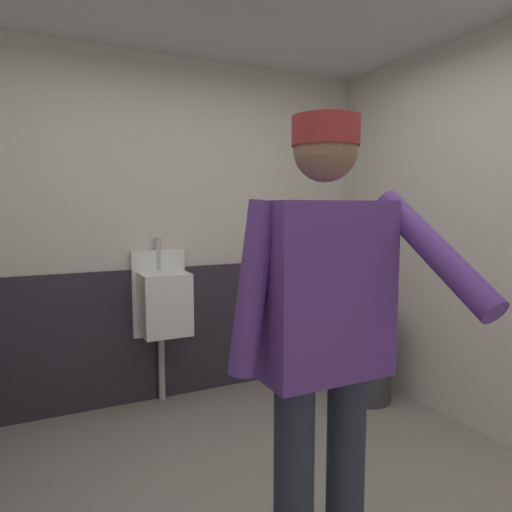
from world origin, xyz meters
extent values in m
cube|color=beige|center=(0.00, 1.83, 1.29)|extent=(3.85, 0.12, 2.58)
cube|color=#2D2833|center=(0.00, 1.76, 0.51)|extent=(3.25, 0.03, 1.01)
cube|color=white|center=(-0.11, 1.74, 0.83)|extent=(0.40, 0.05, 0.65)
cube|color=white|center=(-0.11, 1.57, 0.78)|extent=(0.34, 0.30, 0.45)
cylinder|color=#B7BABF|center=(-0.11, 1.73, 1.12)|extent=(0.04, 0.04, 0.24)
cylinder|color=#B7BABF|center=(-0.11, 1.70, 0.28)|extent=(0.05, 0.05, 0.55)
cylinder|color=#2D3342|center=(-0.19, -0.38, 0.45)|extent=(0.14, 0.14, 0.90)
cylinder|color=#2D3342|center=(0.03, -0.38, 0.45)|extent=(0.14, 0.14, 0.90)
cube|color=#60388C|center=(-0.08, -0.38, 1.20)|extent=(0.45, 0.24, 0.60)
cylinder|color=#60388C|center=(-0.35, -0.38, 1.22)|extent=(0.17, 0.09, 0.56)
cylinder|color=#60388C|center=(0.19, -0.61, 1.34)|extent=(0.09, 0.50, 0.39)
sphere|color=#8C664C|center=(-0.08, -0.38, 1.66)|extent=(0.21, 0.21, 0.21)
cylinder|color=maroon|center=(-0.08, -0.38, 1.72)|extent=(0.22, 0.22, 0.10)
cylinder|color=#38383D|center=(1.30, 1.01, 0.35)|extent=(0.35, 0.35, 0.71)
cube|color=silver|center=(0.68, 1.73, 1.19)|extent=(0.10, 0.07, 0.18)
camera|label=1|loc=(-0.97, -1.67, 1.48)|focal=32.43mm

